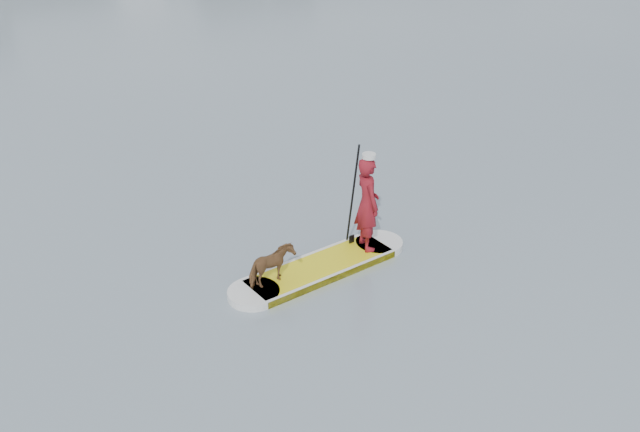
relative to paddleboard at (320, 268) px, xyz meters
name	(u,v)px	position (x,y,z in m)	size (l,w,h in m)	color
ground	(326,258)	(0.25, 0.32, -0.06)	(140.00, 140.00, 0.00)	slate
paddleboard	(320,268)	(0.00, 0.00, 0.00)	(3.24, 1.32, 0.12)	yellow
paddler	(367,204)	(0.93, 0.20, 0.86)	(0.59, 0.38, 1.61)	maroon
white_cap	(369,156)	(0.93, 0.20, 1.70)	(0.22, 0.22, 0.07)	silver
dog	(272,266)	(-0.89, -0.19, 0.37)	(0.34, 0.74, 0.62)	brown
paddle	(352,207)	(0.77, 0.41, 0.74)	(0.10, 0.30, 2.00)	black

